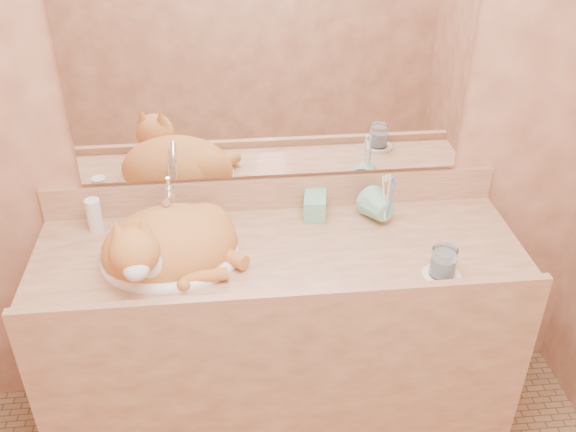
{
  "coord_description": "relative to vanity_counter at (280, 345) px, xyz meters",
  "views": [
    {
      "loc": [
        -0.15,
        -0.97,
        2.07
      ],
      "look_at": [
        0.03,
        0.7,
        0.99
      ],
      "focal_mm": 40.0,
      "sensor_mm": 36.0,
      "label": 1
    }
  ],
  "objects": [
    {
      "name": "lotion_bottle",
      "position": [
        -0.61,
        0.18,
        0.49
      ],
      "size": [
        0.05,
        0.05,
        0.12
      ],
      "primitive_type": "cylinder",
      "color": "white",
      "rests_on": "vanity_counter"
    },
    {
      "name": "sink_basin",
      "position": [
        -0.35,
        -0.02,
        0.49
      ],
      "size": [
        0.49,
        0.44,
        0.14
      ],
      "primitive_type": null,
      "rotation": [
        0.0,
        0.0,
        -0.19
      ],
      "color": "white",
      "rests_on": "vanity_counter"
    },
    {
      "name": "soap_dispenser",
      "position": [
        0.14,
        0.14,
        0.51
      ],
      "size": [
        0.09,
        0.09,
        0.17
      ],
      "primitive_type": "imported",
      "rotation": [
        0.0,
        0.0,
        -0.18
      ],
      "color": "#79C1A0",
      "rests_on": "vanity_counter"
    },
    {
      "name": "mirror",
      "position": [
        0.0,
        0.26,
        0.97
      ],
      "size": [
        1.3,
        0.02,
        0.8
      ],
      "primitive_type": "cube",
      "color": "white",
      "rests_on": "wall_back"
    },
    {
      "name": "water_glass",
      "position": [
        0.48,
        -0.19,
        0.48
      ],
      "size": [
        0.08,
        0.08,
        0.09
      ],
      "primitive_type": "cylinder",
      "color": "silver",
      "rests_on": "saucer"
    },
    {
      "name": "toothbrushes",
      "position": [
        0.37,
        0.09,
        0.55
      ],
      "size": [
        0.03,
        0.03,
        0.2
      ],
      "primitive_type": null,
      "color": "white",
      "rests_on": "toothbrush_cup"
    },
    {
      "name": "saucer",
      "position": [
        0.48,
        -0.19,
        0.43
      ],
      "size": [
        0.12,
        0.12,
        0.01
      ],
      "primitive_type": "cylinder",
      "color": "white",
      "rests_on": "vanity_counter"
    },
    {
      "name": "vanity_counter",
      "position": [
        0.0,
        0.0,
        0.0
      ],
      "size": [
        1.6,
        0.55,
        0.85
      ],
      "primitive_type": null,
      "color": "#8F5E40",
      "rests_on": "floor"
    },
    {
      "name": "faucet",
      "position": [
        -0.35,
        0.15,
        0.52
      ],
      "size": [
        0.07,
        0.14,
        0.19
      ],
      "primitive_type": null,
      "rotation": [
        0.0,
        0.0,
        -0.16
      ],
      "color": "silver",
      "rests_on": "vanity_counter"
    },
    {
      "name": "cat",
      "position": [
        -0.36,
        -0.03,
        0.5
      ],
      "size": [
        0.52,
        0.47,
        0.24
      ],
      "primitive_type": null,
      "rotation": [
        0.0,
        0.0,
        0.28
      ],
      "color": "#B46529",
      "rests_on": "sink_basin"
    },
    {
      "name": "toothbrush_cup",
      "position": [
        0.37,
        0.09,
        0.48
      ],
      "size": [
        0.15,
        0.15,
        0.11
      ],
      "primitive_type": "imported",
      "rotation": [
        0.0,
        0.0,
        0.37
      ],
      "color": "#79C1A0",
      "rests_on": "vanity_counter"
    },
    {
      "name": "wall_back",
      "position": [
        0.0,
        0.28,
        0.82
      ],
      "size": [
        2.4,
        0.02,
        2.5
      ],
      "primitive_type": "cube",
      "color": "#9B6046",
      "rests_on": "ground"
    }
  ]
}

